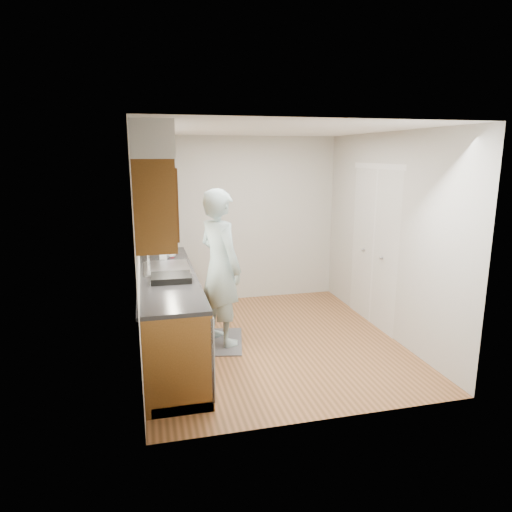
{
  "coord_description": "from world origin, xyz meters",
  "views": [
    {
      "loc": [
        -1.42,
        -5.03,
        2.24
      ],
      "look_at": [
        -0.12,
        0.25,
        1.02
      ],
      "focal_mm": 32.0,
      "sensor_mm": 36.0,
      "label": 1
    }
  ],
  "objects_px": {
    "soap_bottle_b": "(163,251)",
    "soap_bottle_a": "(167,248)",
    "dish_rack": "(171,278)",
    "person": "(220,257)",
    "soda_can": "(172,253)",
    "soap_bottle_c": "(171,251)"
  },
  "relations": [
    {
      "from": "person",
      "to": "soap_bottle_c",
      "type": "xyz_separation_m",
      "value": [
        -0.53,
        0.66,
        -0.04
      ]
    },
    {
      "from": "person",
      "to": "soda_can",
      "type": "distance_m",
      "value": 0.84
    },
    {
      "from": "soda_can",
      "to": "dish_rack",
      "type": "xyz_separation_m",
      "value": [
        -0.08,
        -1.1,
        -0.03
      ]
    },
    {
      "from": "person",
      "to": "soap_bottle_a",
      "type": "xyz_separation_m",
      "value": [
        -0.58,
        0.68,
        -0.0
      ]
    },
    {
      "from": "soap_bottle_a",
      "to": "dish_rack",
      "type": "relative_size",
      "value": 0.57
    },
    {
      "from": "person",
      "to": "soda_can",
      "type": "bearing_deg",
      "value": 13.13
    },
    {
      "from": "soap_bottle_c",
      "to": "soap_bottle_a",
      "type": "bearing_deg",
      "value": 161.23
    },
    {
      "from": "soap_bottle_c",
      "to": "soap_bottle_b",
      "type": "bearing_deg",
      "value": -140.97
    },
    {
      "from": "soap_bottle_b",
      "to": "soap_bottle_a",
      "type": "bearing_deg",
      "value": 65.47
    },
    {
      "from": "person",
      "to": "soap_bottle_b",
      "type": "xyz_separation_m",
      "value": [
        -0.62,
        0.58,
        -0.02
      ]
    },
    {
      "from": "soap_bottle_a",
      "to": "soap_bottle_b",
      "type": "bearing_deg",
      "value": -114.53
    },
    {
      "from": "soap_bottle_a",
      "to": "soda_can",
      "type": "distance_m",
      "value": 0.09
    },
    {
      "from": "soap_bottle_b",
      "to": "dish_rack",
      "type": "bearing_deg",
      "value": -88.45
    },
    {
      "from": "dish_rack",
      "to": "soap_bottle_a",
      "type": "bearing_deg",
      "value": 91.01
    },
    {
      "from": "soap_bottle_b",
      "to": "dish_rack",
      "type": "distance_m",
      "value": 1.04
    },
    {
      "from": "soda_can",
      "to": "dish_rack",
      "type": "distance_m",
      "value": 1.11
    },
    {
      "from": "soap_bottle_a",
      "to": "soap_bottle_b",
      "type": "xyz_separation_m",
      "value": [
        -0.04,
        -0.1,
        -0.02
      ]
    },
    {
      "from": "person",
      "to": "soap_bottle_a",
      "type": "bearing_deg",
      "value": 14.85
    },
    {
      "from": "person",
      "to": "dish_rack",
      "type": "height_order",
      "value": "person"
    },
    {
      "from": "soap_bottle_a",
      "to": "soap_bottle_c",
      "type": "relative_size",
      "value": 1.5
    },
    {
      "from": "person",
      "to": "soap_bottle_c",
      "type": "relative_size",
      "value": 13.34
    },
    {
      "from": "soap_bottle_a",
      "to": "soap_bottle_c",
      "type": "distance_m",
      "value": 0.07
    }
  ]
}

